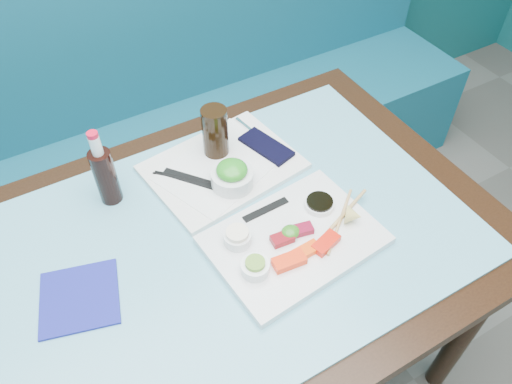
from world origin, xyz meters
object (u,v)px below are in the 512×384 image
dining_table (214,266)px  cola_glass (215,132)px  serving_tray (223,167)px  seaweed_bowl (232,178)px  cola_bottle_body (106,177)px  booth_bench (122,152)px  blue_napkin (79,298)px  sashimi_plate (294,240)px

dining_table → cola_glass: cola_glass is taller
serving_tray → seaweed_bowl: seaweed_bowl is taller
serving_tray → cola_glass: (0.01, 0.05, 0.08)m
cola_bottle_body → seaweed_bowl: bearing=-23.4°
booth_bench → serving_tray: size_ratio=7.85×
cola_glass → cola_bottle_body: size_ratio=0.92×
cola_bottle_body → blue_napkin: bearing=-122.6°
dining_table → serving_tray: size_ratio=3.67×
serving_tray → seaweed_bowl: bearing=-105.5°
sashimi_plate → cola_glass: bearing=88.3°
sashimi_plate → serving_tray: 0.30m
dining_table → serving_tray: (0.14, 0.21, 0.10)m
sashimi_plate → blue_napkin: sashimi_plate is taller
seaweed_bowl → cola_bottle_body: bearing=156.6°
cola_glass → sashimi_plate: bearing=-86.5°
dining_table → cola_bottle_body: size_ratio=9.03×
seaweed_bowl → cola_glass: 0.14m
dining_table → cola_bottle_body: bearing=120.9°
serving_tray → booth_bench: bearing=94.5°
serving_tray → cola_bottle_body: size_ratio=2.46×
dining_table → cola_bottle_body: (-0.15, 0.26, 0.17)m
cola_glass → cola_bottle_body: cola_glass is taller
booth_bench → dining_table: size_ratio=2.14×
sashimi_plate → cola_glass: (-0.02, 0.36, 0.08)m
serving_tray → cola_bottle_body: bearing=162.9°
sashimi_plate → seaweed_bowl: seaweed_bowl is taller
dining_table → blue_napkin: blue_napkin is taller
serving_tray → cola_bottle_body: (-0.29, 0.05, 0.07)m
booth_bench → seaweed_bowl: bearing=-79.6°
seaweed_bowl → cola_glass: bearing=81.3°
dining_table → sashimi_plate: (0.17, -0.09, 0.10)m
dining_table → blue_napkin: 0.32m
seaweed_bowl → cola_bottle_body: size_ratio=0.71×
sashimi_plate → blue_napkin: bearing=162.6°
seaweed_bowl → blue_napkin: bearing=-164.3°
booth_bench → cola_bottle_body: bearing=-104.7°
serving_tray → cola_glass: bearing=71.8°
serving_tray → blue_napkin: serving_tray is taller
dining_table → serving_tray: bearing=56.3°
seaweed_bowl → dining_table: bearing=-134.0°
seaweed_bowl → cola_bottle_body: cola_bottle_body is taller
sashimi_plate → seaweed_bowl: 0.23m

